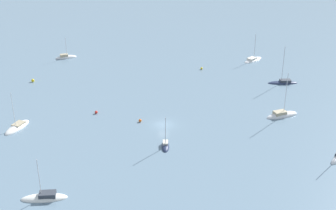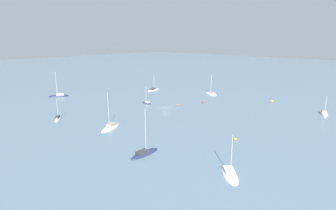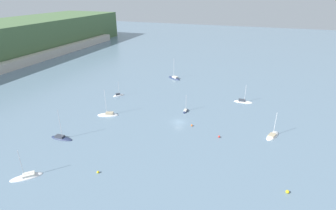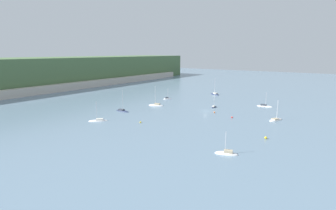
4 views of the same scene
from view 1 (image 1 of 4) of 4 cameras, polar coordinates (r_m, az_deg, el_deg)
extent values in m
plane|color=slate|center=(108.70, -0.53, -2.41)|extent=(600.00, 600.00, 0.00)
ellipsoid|color=silver|center=(116.14, 13.72, -1.29)|extent=(5.37, 8.81, 1.92)
cube|color=tan|center=(115.38, 13.49, -0.93)|extent=(2.79, 3.48, 0.82)
cylinder|color=silver|center=(114.01, 14.18, 1.36)|extent=(0.14, 0.14, 10.52)
ellipsoid|color=silver|center=(152.63, 10.32, 5.39)|extent=(7.64, 7.82, 1.21)
cube|color=silver|center=(151.91, 10.20, 5.58)|extent=(3.43, 3.47, 0.66)
cylinder|color=#B2B2B7|center=(151.55, 10.54, 7.03)|extent=(0.14, 0.14, 8.32)
ellipsoid|color=#232D4C|center=(99.72, -0.32, -5.09)|extent=(5.12, 1.70, 1.27)
cube|color=beige|center=(99.74, -0.32, -4.64)|extent=(1.85, 1.16, 0.65)
cylinder|color=#B2B2B7|center=(97.70, -0.32, -3.29)|extent=(0.14, 0.14, 6.70)
ellipsoid|color=white|center=(112.73, -17.91, -2.66)|extent=(8.50, 5.60, 1.66)
cube|color=tan|center=(112.86, -17.76, -2.21)|extent=(3.42, 2.89, 0.46)
cylinder|color=silver|center=(110.46, -18.35, -0.59)|extent=(0.14, 0.14, 8.48)
ellipsoid|color=silver|center=(155.93, -12.33, 5.64)|extent=(4.26, 7.16, 1.70)
cube|color=tan|center=(155.59, -12.55, 5.92)|extent=(2.25, 2.82, 0.82)
cylinder|color=silver|center=(154.84, -12.32, 6.94)|extent=(0.14, 0.14, 6.40)
ellipsoid|color=#232D4C|center=(135.89, 13.80, 2.61)|extent=(2.59, 8.43, 1.18)
cube|color=#333842|center=(135.83, 14.10, 2.88)|extent=(1.76, 3.05, 0.72)
cylinder|color=#B2B2B7|center=(133.84, 13.87, 4.81)|extent=(0.14, 0.14, 10.50)
ellipsoid|color=white|center=(87.10, -14.86, -10.96)|extent=(3.15, 8.34, 1.46)
cube|color=#333842|center=(86.52, -14.48, -10.51)|extent=(2.01, 3.06, 0.85)
cylinder|color=silver|center=(84.82, -15.44, -8.62)|extent=(0.14, 0.14, 7.69)
sphere|color=orange|center=(110.01, -3.42, -1.90)|extent=(0.71, 0.71, 0.71)
sphere|color=yellow|center=(142.55, 4.12, 4.48)|extent=(0.69, 0.69, 0.69)
sphere|color=red|center=(115.17, -8.75, -0.87)|extent=(0.73, 0.73, 0.73)
sphere|color=yellow|center=(138.17, -16.16, 2.90)|extent=(0.87, 0.87, 0.87)
camera|label=2|loc=(180.58, 23.56, 15.42)|focal=28.00mm
camera|label=3|loc=(183.44, -9.80, 23.47)|focal=28.00mm
camera|label=4|loc=(222.06, -17.11, 18.54)|focal=28.00mm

